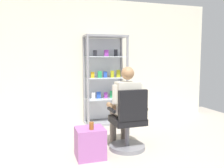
# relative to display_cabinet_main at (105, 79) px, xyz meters

# --- Properties ---
(back_wall) EXTENTS (6.00, 0.10, 2.70)m
(back_wall) POSITION_rel_display_cabinet_main_xyz_m (-0.40, 0.24, 0.39)
(back_wall) COLOR silver
(back_wall) RESTS_ON ground
(display_cabinet_main) EXTENTS (0.90, 0.45, 1.90)m
(display_cabinet_main) POSITION_rel_display_cabinet_main_xyz_m (0.00, 0.00, 0.00)
(display_cabinet_main) COLOR gray
(display_cabinet_main) RESTS_ON ground
(office_chair) EXTENTS (0.56, 0.56, 0.96)m
(office_chair) POSITION_rel_display_cabinet_main_xyz_m (-0.09, -1.66, -0.57)
(office_chair) COLOR slate
(office_chair) RESTS_ON ground
(seated_shopkeeper) EXTENTS (0.49, 0.57, 1.29)m
(seated_shopkeeper) POSITION_rel_display_cabinet_main_xyz_m (-0.09, -1.50, -0.25)
(seated_shopkeeper) COLOR slate
(seated_shopkeeper) RESTS_ON ground
(storage_crate) EXTENTS (0.40, 0.38, 0.43)m
(storage_crate) POSITION_rel_display_cabinet_main_xyz_m (-0.71, -1.75, -0.74)
(storage_crate) COLOR #9E599E
(storage_crate) RESTS_ON ground
(tea_glass) EXTENTS (0.06, 0.06, 0.10)m
(tea_glass) POSITION_rel_display_cabinet_main_xyz_m (-0.71, -1.82, -0.48)
(tea_glass) COLOR brown
(tea_glass) RESTS_ON storage_crate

